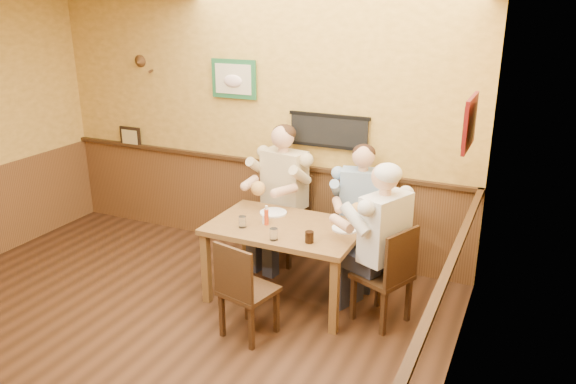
% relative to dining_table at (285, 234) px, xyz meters
% --- Properties ---
extents(room, '(5.02, 5.03, 2.81)m').
position_rel_dining_table_xyz_m(room, '(-0.73, -1.33, 1.03)').
color(room, black).
rests_on(room, ground).
extents(dining_table, '(1.40, 0.90, 0.75)m').
position_rel_dining_table_xyz_m(dining_table, '(0.00, 0.00, 0.00)').
color(dining_table, brown).
rests_on(dining_table, ground).
extents(chair_back_left, '(0.51, 0.51, 0.96)m').
position_rel_dining_table_xyz_m(chair_back_left, '(-0.36, 0.76, -0.18)').
color(chair_back_left, '#3B2513').
rests_on(chair_back_left, ground).
extents(chair_back_right, '(0.48, 0.48, 0.88)m').
position_rel_dining_table_xyz_m(chair_back_right, '(0.50, 0.76, -0.22)').
color(chair_back_right, '#3B2513').
rests_on(chair_back_right, ground).
extents(chair_right_end, '(0.56, 0.56, 0.92)m').
position_rel_dining_table_xyz_m(chair_right_end, '(0.95, -0.02, -0.20)').
color(chair_right_end, '#3B2513').
rests_on(chair_right_end, ground).
extents(chair_near_side, '(0.49, 0.49, 0.88)m').
position_rel_dining_table_xyz_m(chair_near_side, '(-0.01, -0.71, -0.22)').
color(chair_near_side, '#3B2513').
rests_on(chair_near_side, ground).
extents(diner_tan_shirt, '(0.73, 0.73, 1.36)m').
position_rel_dining_table_xyz_m(diner_tan_shirt, '(-0.36, 0.76, 0.02)').
color(diner_tan_shirt, beige).
rests_on(diner_tan_shirt, ground).
extents(diner_blue_polo, '(0.69, 0.69, 1.26)m').
position_rel_dining_table_xyz_m(diner_blue_polo, '(0.50, 0.76, -0.03)').
color(diner_blue_polo, '#81A0C2').
rests_on(diner_blue_polo, ground).
extents(diner_white_elder, '(0.80, 0.80, 1.32)m').
position_rel_dining_table_xyz_m(diner_white_elder, '(0.95, -0.02, 0.00)').
color(diner_white_elder, silver).
rests_on(diner_white_elder, ground).
extents(water_glass_left, '(0.09, 0.09, 0.11)m').
position_rel_dining_table_xyz_m(water_glass_left, '(-0.34, -0.21, 0.15)').
color(water_glass_left, silver).
rests_on(water_glass_left, dining_table).
extents(water_glass_mid, '(0.09, 0.09, 0.11)m').
position_rel_dining_table_xyz_m(water_glass_mid, '(0.05, -0.35, 0.15)').
color(water_glass_mid, white).
rests_on(water_glass_mid, dining_table).
extents(cola_tumbler, '(0.09, 0.09, 0.10)m').
position_rel_dining_table_xyz_m(cola_tumbler, '(0.35, -0.27, 0.14)').
color(cola_tumbler, black).
rests_on(cola_tumbler, dining_table).
extents(hot_sauce_bottle, '(0.04, 0.04, 0.17)m').
position_rel_dining_table_xyz_m(hot_sauce_bottle, '(-0.17, -0.06, 0.18)').
color(hot_sauce_bottle, red).
rests_on(hot_sauce_bottle, dining_table).
extents(salt_shaker, '(0.04, 0.04, 0.08)m').
position_rel_dining_table_xyz_m(salt_shaker, '(-0.19, -0.06, 0.13)').
color(salt_shaker, silver).
rests_on(salt_shaker, dining_table).
extents(pepper_shaker, '(0.04, 0.04, 0.10)m').
position_rel_dining_table_xyz_m(pepper_shaker, '(-0.21, 0.02, 0.14)').
color(pepper_shaker, black).
rests_on(pepper_shaker, dining_table).
extents(plate_far_left, '(0.34, 0.34, 0.02)m').
position_rel_dining_table_xyz_m(plate_far_left, '(-0.24, 0.22, 0.10)').
color(plate_far_left, white).
rests_on(plate_far_left, dining_table).
extents(plate_far_right, '(0.33, 0.33, 0.02)m').
position_rel_dining_table_xyz_m(plate_far_right, '(0.54, 0.14, 0.10)').
color(plate_far_right, white).
rests_on(plate_far_right, dining_table).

